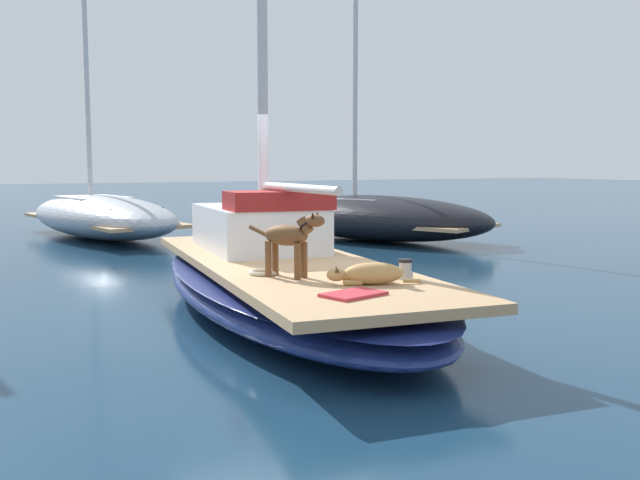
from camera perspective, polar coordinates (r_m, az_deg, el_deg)
The scene contains 11 objects.
ground_plane at distance 8.97m, azimuth -2.81°, elevation -5.81°, with size 120.00×120.00×0.00m, color navy.
sailboat_main at distance 8.90m, azimuth -2.82°, elevation -3.70°, with size 3.13×7.43×0.66m.
mast_main at distance 9.63m, azimuth -4.28°, elevation 16.44°, with size 0.14×2.27×6.53m.
cabin_house at distance 9.88m, azimuth -4.83°, elevation 1.19°, with size 1.58×2.33×0.84m.
dog_brown at distance 7.47m, azimuth -2.43°, elevation 0.18°, with size 0.59×0.83×0.70m.
dog_tan at distance 7.10m, azimuth 4.00°, elevation -2.70°, with size 0.92×0.46×0.22m.
deck_winch at distance 7.45m, azimuth 6.83°, elevation -2.38°, with size 0.16×0.16×0.21m.
coiled_rope at distance 7.75m, azimuth -4.51°, elevation -2.60°, with size 0.32×0.32×0.04m, color beige.
deck_towel at distance 6.50m, azimuth 2.69°, elevation -4.34°, with size 0.56×0.36×0.03m, color #C6333D.
moored_boat_far_astern at distance 18.60m, azimuth -17.05°, elevation 1.90°, with size 3.83×7.30×6.64m.
moored_boat_starboard_side at distance 17.30m, azimuth 4.45°, elevation 1.88°, with size 4.94×6.71×6.52m.
Camera 1 is at (-3.44, -8.07, 1.86)m, focal length 40.08 mm.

